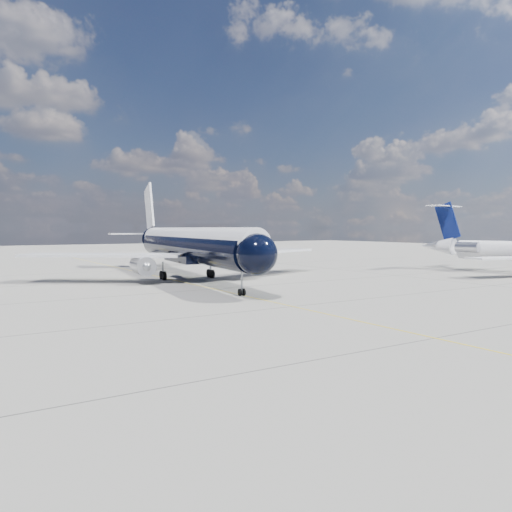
{
  "coord_description": "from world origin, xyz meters",
  "views": [
    {
      "loc": [
        -26.21,
        -25.14,
        6.94
      ],
      "look_at": [
        1.78,
        18.88,
        4.0
      ],
      "focal_mm": 35.0,
      "sensor_mm": 36.0,
      "label": 1
    }
  ],
  "objects": [
    {
      "name": "ground",
      "position": [
        0.0,
        30.0,
        0.0
      ],
      "size": [
        320.0,
        320.0,
        0.0
      ],
      "primitive_type": "plane",
      "color": "gray",
      "rests_on": "ground"
    },
    {
      "name": "taxiway_centerline",
      "position": [
        0.0,
        25.0,
        0.0
      ],
      "size": [
        0.16,
        160.0,
        0.01
      ],
      "primitive_type": "cube",
      "color": "yellow",
      "rests_on": "ground"
    },
    {
      "name": "main_airliner",
      "position": [
        2.32,
        37.18,
        4.64
      ],
      "size": [
        42.17,
        51.7,
        14.95
      ],
      "rotation": [
        0.0,
        0.0,
        -0.13
      ],
      "color": "black",
      "rests_on": "ground"
    }
  ]
}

